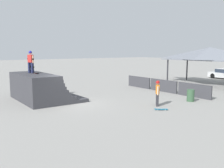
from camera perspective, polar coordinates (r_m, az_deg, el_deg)
The scene contains 9 objects.
ground_plane at distance 17.07m, azimuth -9.54°, elevation -4.58°, with size 160.00×160.00×0.00m, color gray.
quarter_pipe_ramp at distance 18.80m, azimuth -16.33°, elevation -1.01°, with size 5.35×3.95×1.94m.
skater_on_deck at distance 19.21m, azimuth -18.11°, elevation 5.18°, with size 0.70×0.38×1.63m.
skateboard_on_deck at distance 18.68m, azimuth -16.91°, elevation 2.46°, with size 0.85×0.25×0.09m.
bystander_walking at distance 16.47m, azimuth 10.36°, elevation -1.59°, with size 0.55×0.52×1.67m.
skateboard_on_ground at distance 15.50m, azimuth 11.04°, elevation -5.67°, with size 0.64×0.77×0.09m.
barrier_fence at distance 22.22m, azimuth 11.65°, elevation -0.39°, with size 9.31×0.12×1.05m.
pavilion_shelter at distance 27.87m, azimuth 21.41°, elevation 6.43°, with size 9.55×4.09×3.91m.
trash_bin at distance 18.56m, azimuth 17.52°, elevation -2.51°, with size 0.52×0.52×0.85m, color #385B3D.
Camera 1 is at (14.96, -7.38, 3.63)m, focal length 40.00 mm.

